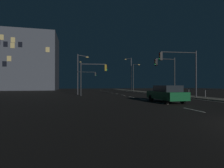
% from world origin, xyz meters
% --- Properties ---
extents(ground_plane, '(112.00, 112.00, 0.00)m').
position_xyz_m(ground_plane, '(0.00, 17.50, 0.00)').
color(ground_plane, black).
rests_on(ground_plane, ground).
extents(sidewalk_right, '(2.15, 77.00, 0.14)m').
position_xyz_m(sidewalk_right, '(7.32, 17.50, 0.07)').
color(sidewalk_right, gray).
rests_on(sidewalk_right, ground).
extents(lane_markings_center, '(0.14, 50.00, 0.01)m').
position_xyz_m(lane_markings_center, '(0.00, 21.00, 0.01)').
color(lane_markings_center, silver).
rests_on(lane_markings_center, ground).
extents(lane_edge_line, '(0.14, 53.00, 0.01)m').
position_xyz_m(lane_edge_line, '(5.99, 22.50, 0.01)').
color(lane_edge_line, silver).
rests_on(lane_edge_line, ground).
extents(car, '(1.85, 4.41, 1.57)m').
position_xyz_m(car, '(0.74, 9.49, 0.82)').
color(car, '#14592D').
rests_on(car, ground).
extents(traffic_light_near_right, '(3.30, 0.35, 5.42)m').
position_xyz_m(traffic_light_near_right, '(5.27, 17.14, 3.92)').
color(traffic_light_near_right, '#2D3033').
rests_on(traffic_light_near_right, sidewalk_right).
extents(traffic_light_mid_left, '(3.95, 0.71, 4.95)m').
position_xyz_m(traffic_light_mid_left, '(-4.82, 20.36, 3.50)').
color(traffic_light_mid_left, '#2D3033').
rests_on(traffic_light_mid_left, ground).
extents(traffic_light_far_right, '(4.77, 0.66, 5.61)m').
position_xyz_m(traffic_light_far_right, '(4.83, 13.26, 4.13)').
color(traffic_light_far_right, '#38383D').
rests_on(traffic_light_far_right, sidewalk_right).
extents(traffic_light_overhead_east, '(4.83, 0.34, 5.24)m').
position_xyz_m(traffic_light_overhead_east, '(-4.54, 39.31, 3.74)').
color(traffic_light_overhead_east, '#4C4C51').
rests_on(traffic_light_overhead_east, ground).
extents(street_lamp_median, '(1.44, 1.42, 6.74)m').
position_xyz_m(street_lamp_median, '(7.24, 35.38, 4.22)').
color(street_lamp_median, '#2D3033').
rests_on(street_lamp_median, sidewalk_right).
extents(street_lamp_across_street, '(1.60, 1.27, 8.47)m').
position_xyz_m(street_lamp_across_street, '(6.64, 36.85, 5.14)').
color(street_lamp_across_street, '#4C4C51').
rests_on(street_lamp_across_street, sidewalk_right).
extents(street_lamp_far_end, '(1.99, 1.49, 6.69)m').
position_xyz_m(street_lamp_far_end, '(-6.62, 23.88, 4.10)').
color(street_lamp_far_end, '#38383D').
rests_on(street_lamp_far_end, ground).
extents(street_lamp_corner, '(1.09, 1.84, 7.77)m').
position_xyz_m(street_lamp_corner, '(-6.61, 37.89, 4.64)').
color(street_lamp_corner, '#2D3033').
rests_on(street_lamp_corner, ground).
extents(building_distant, '(18.19, 13.59, 18.01)m').
position_xyz_m(building_distant, '(-22.25, 54.37, 9.01)').
color(building_distant, '#4C515B').
rests_on(building_distant, ground).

